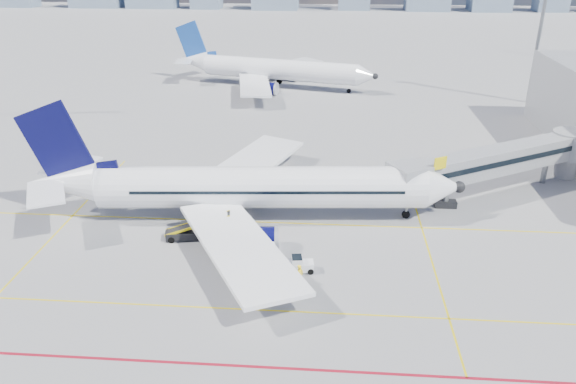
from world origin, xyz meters
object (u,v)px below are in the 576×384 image
Objects in this scene: baggage_tug at (300,264)px; cargo_dolly at (254,259)px; ramp_worker at (300,275)px; second_aircraft at (271,69)px; belt_loader at (191,232)px; main_aircraft at (244,188)px.

baggage_tug is 3.75m from cargo_dolly.
second_aircraft is at bearing 36.68° from ramp_worker.
second_aircraft is at bearing 78.98° from cargo_dolly.
second_aircraft is at bearing 78.89° from belt_loader.
main_aircraft is at bearing -72.32° from second_aircraft.
belt_loader reaches higher than cargo_dolly.
cargo_dolly reaches higher than baggage_tug.
belt_loader is (-1.26, -58.26, -2.59)m from second_aircraft.
main_aircraft is 6.64m from belt_loader.
belt_loader is at bearing -138.43° from main_aircraft.
main_aircraft reaches higher than belt_loader.
ramp_worker is at bearing -66.23° from main_aircraft.
main_aircraft is 9.91m from cargo_dolly.
main_aircraft is 9.98× the size of cargo_dolly.
ramp_worker reaches higher than baggage_tug.
belt_loader is at bearing 147.09° from baggage_tug.
baggage_tug is at bearing -67.44° from second_aircraft.
main_aircraft is at bearing 115.19° from baggage_tug.
ramp_worker is at bearing -43.50° from belt_loader.
belt_loader is (-4.25, -4.41, -2.59)m from main_aircraft.
belt_loader is (-10.19, 4.83, -0.04)m from baggage_tug.
main_aircraft is 11.27m from baggage_tug.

